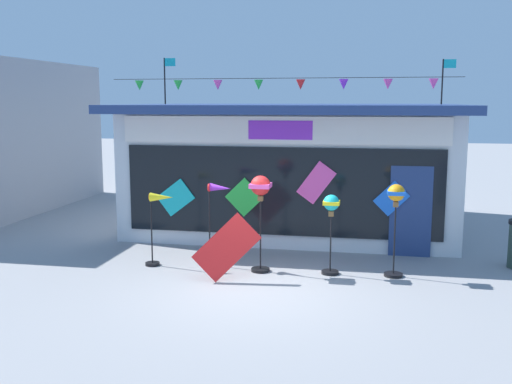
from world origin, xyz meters
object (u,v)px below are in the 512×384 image
kite_shop_building (296,164)px  display_kite_on_ground (227,247)px  wind_spinner_left (216,214)px  wind_spinner_right (396,206)px  wind_spinner_center_right (331,214)px  wind_spinner_center_left (261,195)px  wind_spinner_far_left (158,215)px

kite_shop_building → display_kite_on_ground: bearing=-96.7°
kite_shop_building → wind_spinner_left: size_ratio=4.89×
kite_shop_building → wind_spinner_left: bearing=-103.8°
wind_spinner_right → display_kite_on_ground: size_ratio=1.50×
wind_spinner_right → display_kite_on_ground: wind_spinner_right is taller
wind_spinner_left → wind_spinner_center_right: size_ratio=1.08×
wind_spinner_center_left → wind_spinner_far_left: bearing=-180.0°
wind_spinner_far_left → wind_spinner_right: 4.75m
wind_spinner_left → wind_spinner_center_right: bearing=-3.6°
wind_spinner_right → display_kite_on_ground: bearing=-164.2°
wind_spinner_left → wind_spinner_right: 3.60m
wind_spinner_center_left → kite_shop_building: bearing=88.5°
wind_spinner_far_left → wind_spinner_center_right: wind_spinner_center_right is taller
kite_shop_building → wind_spinner_right: (2.49, -4.54, -0.28)m
wind_spinner_center_right → wind_spinner_right: (1.22, 0.07, 0.19)m
wind_spinner_left → wind_spinner_center_right: (2.36, -0.15, 0.10)m
wind_spinner_far_left → wind_spinner_center_left: size_ratio=0.79×
display_kite_on_ground → wind_spinner_center_right: bearing=23.2°
wind_spinner_center_left → wind_spinner_right: wind_spinner_center_left is taller
wind_spinner_far_left → wind_spinner_left: 1.18m
wind_spinner_left → wind_spinner_center_left: bearing=-13.7°
wind_spinner_left → wind_spinner_right: (3.58, -0.08, 0.29)m
wind_spinner_center_left → wind_spinner_right: bearing=3.5°
wind_spinner_center_right → display_kite_on_ground: bearing=-156.8°
wind_spinner_center_right → wind_spinner_right: 1.24m
wind_spinner_far_left → display_kite_on_ground: 1.82m
wind_spinner_right → kite_shop_building: bearing=118.7°
kite_shop_building → display_kite_on_ground: size_ratio=6.94×
wind_spinner_center_left → wind_spinner_right: 2.62m
kite_shop_building → wind_spinner_center_left: (-0.12, -4.70, -0.11)m
wind_spinner_left → wind_spinner_center_left: size_ratio=0.89×
wind_spinner_far_left → wind_spinner_left: (1.16, 0.24, 0.02)m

